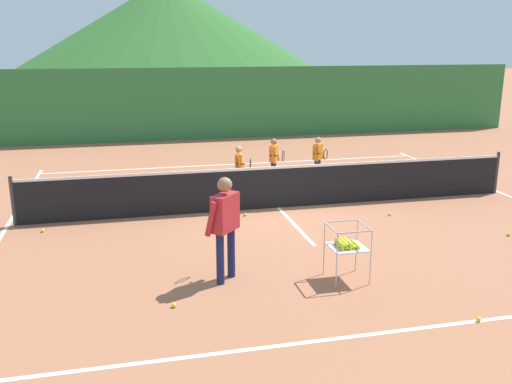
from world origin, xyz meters
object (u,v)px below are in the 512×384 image
instructor (225,219)px  tennis_ball_1 (245,214)px  student_0 (239,165)px  student_2 (318,155)px  tennis_ball_4 (43,231)px  tennis_ball_0 (478,319)px  tennis_ball_3 (390,214)px  tennis_net (278,187)px  student_1 (274,157)px  tennis_ball_5 (174,305)px  tennis_ball_2 (509,234)px  ball_cart (346,244)px

instructor → tennis_ball_1: (1.01, 3.24, -0.98)m
tennis_ball_1 → student_0: bearing=81.9°
instructor → student_2: (3.63, 5.96, -0.29)m
student_0 → tennis_ball_4: student_0 is taller
tennis_ball_0 → tennis_ball_3: bearing=77.9°
tennis_ball_0 → tennis_ball_1: 5.78m
tennis_net → student_0: bearing=111.9°
student_1 → tennis_ball_4: student_1 is taller
instructor → tennis_ball_5: 1.54m
tennis_ball_1 → tennis_net: bearing=27.2°
tennis_ball_1 → tennis_ball_3: 3.17m
student_2 → tennis_ball_2: 5.64m
instructor → tennis_ball_1: 3.53m
student_1 → tennis_ball_1: 3.10m
student_1 → tennis_ball_0: 8.15m
instructor → tennis_net: bearing=62.9°
tennis_net → student_0: size_ratio=9.57×
tennis_net → student_2: size_ratio=9.50×
tennis_ball_1 → tennis_ball_2: size_ratio=1.00×
student_1 → tennis_ball_5: bearing=-116.0°
ball_cart → tennis_ball_0: 2.20m
student_1 → tennis_ball_3: 3.86m
tennis_ball_0 → student_2: bearing=86.2°
ball_cart → tennis_ball_5: size_ratio=13.22×
student_1 → student_2: student_1 is taller
instructor → tennis_ball_0: 3.90m
student_2 → tennis_ball_5: student_2 is taller
student_2 → tennis_ball_5: size_ratio=17.60×
tennis_ball_1 → tennis_ball_2: bearing=-27.3°
tennis_ball_2 → tennis_ball_5: same height
student_2 → student_0: bearing=-161.5°
tennis_ball_0 → tennis_ball_2: size_ratio=1.00×
tennis_net → tennis_ball_5: bearing=-121.9°
student_0 → tennis_ball_1: size_ratio=17.47×
instructor → student_1: bearing=68.1°
student_0 → tennis_ball_3: size_ratio=17.47×
student_0 → student_1: bearing=34.6°
tennis_net → student_0: 1.62m
student_0 → tennis_ball_3: student_0 is taller
instructor → tennis_ball_4: size_ratio=24.82×
student_0 → ball_cart: bearing=-84.2°
student_0 → tennis_ball_4: size_ratio=17.47×
instructor → tennis_ball_3: bearing=31.8°
tennis_ball_1 → tennis_ball_3: (3.09, -0.70, 0.00)m
student_1 → tennis_ball_0: student_1 is taller
instructor → tennis_ball_2: size_ratio=24.82×
tennis_net → tennis_ball_1: bearing=-152.8°
tennis_ball_1 → tennis_ball_5: same height
student_2 → tennis_ball_1: student_2 is taller
instructor → tennis_ball_4: 4.54m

